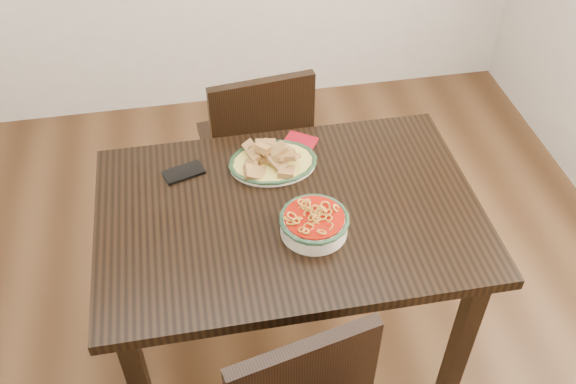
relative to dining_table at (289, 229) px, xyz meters
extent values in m
plane|color=#3E2613|center=(-0.14, -0.01, -0.66)|extent=(3.50, 3.50, 0.00)
cube|color=black|center=(0.00, 0.00, 0.07)|extent=(1.26, 0.84, 0.04)
cube|color=black|center=(0.55, -0.34, -0.30)|extent=(0.06, 0.06, 0.71)
cube|color=black|center=(-0.55, 0.34, -0.30)|extent=(0.06, 0.06, 0.71)
cube|color=black|center=(0.55, 0.34, -0.30)|extent=(0.06, 0.06, 0.71)
cube|color=black|center=(-0.03, 0.74, -0.23)|extent=(0.47, 0.47, 0.04)
cube|color=black|center=(0.12, 0.93, -0.45)|extent=(0.04, 0.04, 0.41)
cube|color=black|center=(-0.22, 0.89, -0.45)|extent=(0.04, 0.04, 0.41)
cube|color=black|center=(0.16, 0.59, -0.45)|extent=(0.04, 0.04, 0.41)
cube|color=black|center=(-0.17, 0.55, -0.45)|extent=(0.04, 0.04, 0.41)
cube|color=black|center=(0.00, 0.55, 0.01)|extent=(0.42, 0.09, 0.44)
ellipsoid|color=silver|center=(-0.02, 0.23, 0.10)|extent=(0.31, 0.23, 0.02)
ellipsoid|color=#DAC54C|center=(-0.02, 0.23, 0.11)|extent=(0.29, 0.22, 0.01)
torus|color=#17321C|center=(-0.02, 0.23, 0.11)|extent=(0.24, 0.24, 0.01)
cylinder|color=#F0E5CB|center=(0.06, -0.11, 0.12)|extent=(0.21, 0.21, 0.06)
torus|color=#183621|center=(0.06, -0.11, 0.15)|extent=(0.22, 0.22, 0.02)
cylinder|color=#9B1207|center=(0.06, -0.11, 0.15)|extent=(0.19, 0.19, 0.01)
cube|color=black|center=(-0.33, 0.24, 0.10)|extent=(0.15, 0.11, 0.01)
cube|color=maroon|center=(0.10, 0.33, 0.10)|extent=(0.15, 0.14, 0.01)
camera|label=1|loc=(-0.28, -1.46, 1.58)|focal=40.00mm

